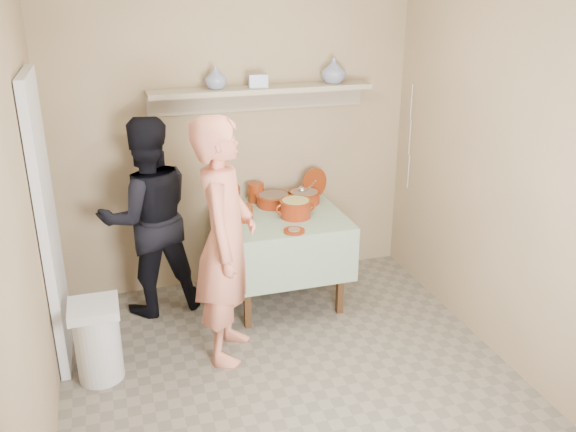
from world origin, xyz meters
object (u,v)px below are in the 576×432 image
object	(u,v)px
person_helper	(148,217)
cazuela_rice	(296,207)
person_cook	(225,242)
trash_bin	(98,341)
serving_table	(281,227)

from	to	relation	value
person_helper	cazuela_rice	xyz separation A→B (m)	(1.12, -0.25, 0.05)
person_cook	cazuela_rice	world-z (taller)	person_cook
trash_bin	person_helper	bearing A→B (deg)	62.20
serving_table	cazuela_rice	bearing A→B (deg)	-50.28
person_cook	trash_bin	size ratio (longest dim) A/B	3.10
trash_bin	serving_table	bearing A→B (deg)	25.56
person_cook	person_helper	xyz separation A→B (m)	(-0.45, 0.80, -0.07)
person_cook	person_helper	size ratio (longest dim) A/B	1.09
person_helper	cazuela_rice	world-z (taller)	person_helper
person_cook	cazuela_rice	size ratio (longest dim) A/B	5.26
person_cook	cazuela_rice	distance (m)	0.87
person_helper	serving_table	xyz separation A→B (m)	(1.03, -0.14, -0.15)
person_helper	trash_bin	world-z (taller)	person_helper
person_helper	serving_table	size ratio (longest dim) A/B	1.63
person_cook	cazuela_rice	xyz separation A→B (m)	(0.67, 0.55, -0.02)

